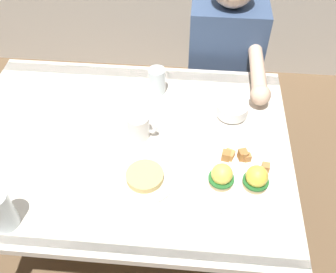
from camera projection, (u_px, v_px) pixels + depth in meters
The scene contains 10 objects.
ground_plane at pixel (136, 239), 1.92m from camera, with size 6.00×6.00×0.00m, color brown.
dining_table at pixel (126, 160), 1.46m from camera, with size 1.20×0.90×0.74m.
eggs_benedict_plate at pixel (238, 178), 1.23m from camera, with size 0.27×0.27×0.09m.
fruit_bowl at pixel (232, 110), 1.45m from camera, with size 0.12×0.12×0.05m.
coffee_mug at pixel (139, 126), 1.36m from camera, with size 0.11×0.08×0.09m.
fork at pixel (58, 130), 1.42m from camera, with size 0.16×0.04×0.00m.
water_glass_near at pixel (157, 82), 1.53m from camera, with size 0.07×0.07×0.11m.
water_glass_far at pixel (1, 212), 1.11m from camera, with size 0.08×0.08×0.14m.
side_plate at pixel (145, 178), 1.25m from camera, with size 0.20×0.20×0.04m.
diner_person at pixel (225, 67), 1.83m from camera, with size 0.34×0.54×1.14m.
Camera 1 is at (0.24, -0.91, 1.76)m, focal length 40.67 mm.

